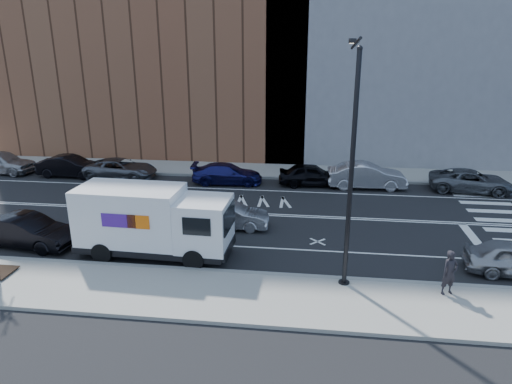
% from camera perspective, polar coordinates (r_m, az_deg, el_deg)
% --- Properties ---
extents(ground, '(120.00, 120.00, 0.00)m').
position_cam_1_polar(ground, '(25.91, -5.71, -2.53)').
color(ground, black).
rests_on(ground, ground).
extents(sidewalk_near, '(44.00, 3.60, 0.15)m').
position_cam_1_polar(sidewalk_near, '(18.23, -11.85, -12.06)').
color(sidewalk_near, gray).
rests_on(sidewalk_near, ground).
extents(sidewalk_far, '(44.00, 3.60, 0.15)m').
position_cam_1_polar(sidewalk_far, '(34.10, -2.52, 2.80)').
color(sidewalk_far, gray).
rests_on(sidewalk_far, ground).
extents(curb_near, '(44.00, 0.25, 0.17)m').
position_cam_1_polar(curb_near, '(19.71, -10.19, -9.46)').
color(curb_near, gray).
rests_on(curb_near, ground).
extents(curb_far, '(44.00, 0.25, 0.17)m').
position_cam_1_polar(curb_far, '(32.40, -3.04, 1.97)').
color(curb_far, gray).
rests_on(curb_far, ground).
extents(crosswalk, '(3.00, 14.00, 0.01)m').
position_cam_1_polar(crosswalk, '(27.40, 29.11, -3.67)').
color(crosswalk, white).
rests_on(crosswalk, ground).
extents(road_markings, '(40.00, 8.60, 0.01)m').
position_cam_1_polar(road_markings, '(25.91, -5.71, -2.52)').
color(road_markings, white).
rests_on(road_markings, ground).
extents(bldg_brick, '(26.00, 10.00, 22.00)m').
position_cam_1_polar(bldg_brick, '(41.51, -12.77, 20.39)').
color(bldg_brick, brown).
rests_on(bldg_brick, ground).
extents(streetlight, '(0.44, 4.02, 9.34)m').
position_cam_1_polar(streetlight, '(17.25, 11.81, 4.19)').
color(streetlight, black).
rests_on(streetlight, ground).
extents(fedex_van, '(6.96, 2.67, 3.14)m').
position_cam_1_polar(fedex_van, '(20.67, -12.79, -3.52)').
color(fedex_van, black).
rests_on(fedex_van, ground).
extents(far_parked_a, '(5.04, 2.37, 1.67)m').
position_cam_1_polar(far_parked_a, '(38.12, -29.21, 3.30)').
color(far_parked_a, '#99989D').
rests_on(far_parked_a, ground).
extents(far_parked_b, '(4.61, 1.70, 1.51)m').
position_cam_1_polar(far_parked_b, '(34.99, -22.18, 2.99)').
color(far_parked_b, black).
rests_on(far_parked_b, ground).
extents(far_parked_c, '(5.09, 2.48, 1.39)m').
position_cam_1_polar(far_parked_c, '(33.38, -16.56, 2.81)').
color(far_parked_c, '#55575E').
rests_on(far_parked_c, ground).
extents(far_parked_d, '(4.85, 2.24, 1.37)m').
position_cam_1_polar(far_parked_d, '(30.89, -3.64, 2.31)').
color(far_parked_d, navy).
rests_on(far_parked_d, ground).
extents(far_parked_e, '(4.45, 2.08, 1.47)m').
position_cam_1_polar(far_parked_e, '(30.59, 6.94, 2.14)').
color(far_parked_e, black).
rests_on(far_parked_e, ground).
extents(far_parked_f, '(5.13, 2.00, 1.66)m').
position_cam_1_polar(far_parked_f, '(30.70, 13.64, 2.00)').
color(far_parked_f, '#B6B6BB').
rests_on(far_parked_f, ground).
extents(far_parked_g, '(5.35, 2.99, 1.41)m').
position_cam_1_polar(far_parked_g, '(32.20, 25.29, 1.26)').
color(far_parked_g, '#52555B').
rests_on(far_parked_g, ground).
extents(driving_sedan, '(4.07, 1.50, 1.33)m').
position_cam_1_polar(driving_sedan, '(23.52, -3.37, -2.94)').
color(driving_sedan, '#AEAFB3').
rests_on(driving_sedan, ground).
extents(near_parked_rear_a, '(4.75, 2.21, 1.51)m').
position_cam_1_polar(near_parked_rear_a, '(23.88, -26.68, -4.40)').
color(near_parked_rear_a, black).
rests_on(near_parked_rear_a, ground).
extents(pedestrian, '(0.75, 0.63, 1.74)m').
position_cam_1_polar(pedestrian, '(18.59, 23.05, -9.27)').
color(pedestrian, black).
rests_on(pedestrian, sidewalk_near).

